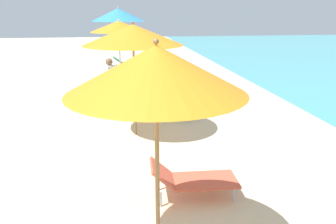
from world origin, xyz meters
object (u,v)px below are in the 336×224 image
object	(u,v)px
lounger_third_shoreside	(169,107)
lounger_fourth_shoreside	(136,81)
lounger_farthest_inland	(140,70)
lounger_farthest_shoreside	(128,62)
person_walking_near	(110,79)
lounger_second_shoreside	(192,179)
umbrella_third	(133,35)
umbrella_farthest	(118,15)
umbrella_second	(156,70)
beach_ball	(205,93)
umbrella_fourth	(119,27)

from	to	relation	value
lounger_third_shoreside	lounger_fourth_shoreside	world-z (taller)	lounger_third_shoreside
lounger_farthest_inland	lounger_farthest_shoreside	bearing A→B (deg)	102.30
lounger_fourth_shoreside	person_walking_near	bearing A→B (deg)	-119.09
lounger_second_shoreside	person_walking_near	world-z (taller)	person_walking_near
lounger_second_shoreside	umbrella_third	world-z (taller)	umbrella_third
umbrella_farthest	person_walking_near	bearing A→B (deg)	-92.73
lounger_second_shoreside	person_walking_near	bearing A→B (deg)	107.12
lounger_farthest_inland	lounger_fourth_shoreside	bearing A→B (deg)	-96.90
lounger_second_shoreside	umbrella_farthest	world-z (taller)	umbrella_farthest
umbrella_second	lounger_fourth_shoreside	distance (m)	9.48
umbrella_third	lounger_third_shoreside	world-z (taller)	umbrella_third
umbrella_third	beach_ball	world-z (taller)	umbrella_third
umbrella_third	person_walking_near	size ratio (longest dim) A/B	1.72
lounger_second_shoreside	umbrella_third	xyz separation A→B (m)	(-0.74, 2.91, 2.02)
beach_ball	umbrella_second	bearing A→B (deg)	-108.34
umbrella_second	lounger_farthest_shoreside	distance (m)	13.89
umbrella_second	lounger_second_shoreside	bearing A→B (deg)	62.14
umbrella_second	umbrella_farthest	size ratio (longest dim) A/B	0.85
lounger_farthest_inland	beach_ball	size ratio (longest dim) A/B	3.30
umbrella_second	lounger_farthest_shoreside	bearing A→B (deg)	89.89
lounger_second_shoreside	lounger_farthest_shoreside	world-z (taller)	lounger_farthest_shoreside
lounger_second_shoreside	umbrella_fourth	xyz separation A→B (m)	(-1.06, 6.94, 2.03)
lounger_farthest_inland	lounger_third_shoreside	bearing A→B (deg)	-86.05
lounger_farthest_shoreside	lounger_farthest_inland	bearing A→B (deg)	-77.31
lounger_second_shoreside	umbrella_third	size ratio (longest dim) A/B	0.53
umbrella_second	beach_ball	distance (m)	7.99
lounger_second_shoreside	lounger_fourth_shoreside	xyz separation A→B (m)	(-0.49, 7.97, -0.07)
lounger_third_shoreside	umbrella_farthest	size ratio (longest dim) A/B	0.43
lounger_third_shoreside	person_walking_near	distance (m)	2.05
umbrella_fourth	umbrella_farthest	xyz separation A→B (m)	(-0.02, 4.48, 0.33)
person_walking_near	beach_ball	size ratio (longest dim) A/B	4.11
umbrella_fourth	lounger_farthest_inland	xyz separation A→B (m)	(0.86, 3.41, -2.06)
umbrella_third	lounger_farthest_inland	distance (m)	7.73
lounger_fourth_shoreside	umbrella_farthest	xyz separation A→B (m)	(-0.59, 3.45, 2.43)
lounger_fourth_shoreside	lounger_farthest_inland	bearing A→B (deg)	71.57
umbrella_fourth	lounger_farthest_inland	distance (m)	4.07
umbrella_farthest	lounger_fourth_shoreside	bearing A→B (deg)	-80.37
lounger_second_shoreside	umbrella_fourth	distance (m)	7.31
lounger_third_shoreside	person_walking_near	bearing A→B (deg)	148.22
beach_ball	umbrella_farthest	bearing A→B (deg)	117.64
umbrella_second	lounger_second_shoreside	world-z (taller)	umbrella_second
umbrella_second	lounger_fourth_shoreside	bearing A→B (deg)	88.80
person_walking_near	beach_ball	xyz separation A→B (m)	(3.12, 0.84, -0.73)
lounger_second_shoreside	lounger_third_shoreside	bearing A→B (deg)	89.11
umbrella_farthest	lounger_farthest_inland	world-z (taller)	umbrella_farthest
lounger_farthest_inland	umbrella_farthest	bearing A→B (deg)	129.46
lounger_third_shoreside	lounger_farthest_inland	xyz separation A→B (m)	(-0.43, 6.29, -0.04)
beach_ball	lounger_farthest_inland	bearing A→B (deg)	114.24
person_walking_near	lounger_fourth_shoreside	bearing A→B (deg)	112.95
umbrella_fourth	lounger_farthest_shoreside	world-z (taller)	umbrella_fourth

